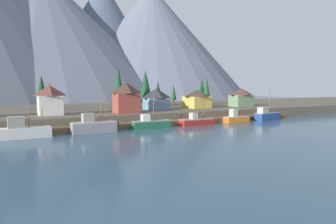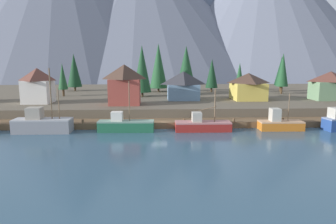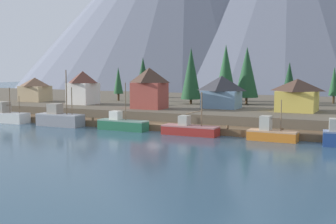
{
  "view_description": "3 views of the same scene",
  "coord_description": "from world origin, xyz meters",
  "px_view_note": "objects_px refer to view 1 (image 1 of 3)",
  "views": [
    {
      "loc": [
        -32.5,
        -57.85,
        8.68
      ],
      "look_at": [
        1.37,
        2.8,
        2.94
      ],
      "focal_mm": 31.4,
      "sensor_mm": 36.0,
      "label": 1
    },
    {
      "loc": [
        -0.59,
        -47.0,
        10.72
      ],
      "look_at": [
        1.54,
        3.24,
        2.17
      ],
      "focal_mm": 32.42,
      "sensor_mm": 36.0,
      "label": 2
    },
    {
      "loc": [
        32.74,
        -63.31,
        10.12
      ],
      "look_at": [
        0.44,
        3.92,
        2.71
      ],
      "focal_mm": 48.4,
      "sensor_mm": 36.0,
      "label": 3
    }
  ],
  "objects_px": {
    "house_red": "(126,97)",
    "conifer_mid_left": "(50,94)",
    "conifer_back_right": "(119,87)",
    "fishing_boat_green": "(151,124)",
    "conifer_near_left": "(158,92)",
    "conifer_far_right": "(119,86)",
    "house_green": "(241,97)",
    "conifer_mid_right": "(202,90)",
    "house_yellow": "(197,99)",
    "conifer_back_left": "(145,86)",
    "fishing_boat_white": "(23,131)",
    "conifer_far_left": "(174,92)",
    "conifer_centre": "(42,90)",
    "conifer_near_right": "(207,88)",
    "fishing_boat_grey": "(93,126)",
    "fishing_boat_orange": "(236,118)",
    "house_white": "(50,100)",
    "fishing_boat_blue": "(267,115)",
    "house_blue": "(156,99)",
    "fishing_boat_red": "(197,121)"
  },
  "relations": [
    {
      "from": "house_red",
      "to": "conifer_far_left",
      "type": "xyz_separation_m",
      "value": [
        29.36,
        27.27,
        0.78
      ]
    },
    {
      "from": "house_yellow",
      "to": "conifer_back_left",
      "type": "bearing_deg",
      "value": 137.39
    },
    {
      "from": "conifer_mid_right",
      "to": "conifer_near_right",
      "type": "bearing_deg",
      "value": -109.92
    },
    {
      "from": "conifer_far_left",
      "to": "house_green",
      "type": "bearing_deg",
      "value": -58.8
    },
    {
      "from": "fishing_boat_white",
      "to": "conifer_far_left",
      "type": "bearing_deg",
      "value": 35.12
    },
    {
      "from": "fishing_boat_green",
      "to": "house_red",
      "type": "height_order",
      "value": "house_red"
    },
    {
      "from": "fishing_boat_red",
      "to": "house_white",
      "type": "distance_m",
      "value": 33.9
    },
    {
      "from": "house_white",
      "to": "conifer_mid_left",
      "type": "height_order",
      "value": "conifer_mid_left"
    },
    {
      "from": "fishing_boat_green",
      "to": "fishing_boat_white",
      "type": "bearing_deg",
      "value": -177.09
    },
    {
      "from": "fishing_boat_white",
      "to": "conifer_back_left",
      "type": "height_order",
      "value": "conifer_back_left"
    },
    {
      "from": "fishing_boat_blue",
      "to": "conifer_back_left",
      "type": "xyz_separation_m",
      "value": [
        -22.39,
        29.55,
        7.82
      ]
    },
    {
      "from": "house_blue",
      "to": "conifer_centre",
      "type": "bearing_deg",
      "value": 143.56
    },
    {
      "from": "conifer_far_left",
      "to": "conifer_far_right",
      "type": "distance_m",
      "value": 23.06
    },
    {
      "from": "conifer_back_right",
      "to": "conifer_far_right",
      "type": "height_order",
      "value": "conifer_far_right"
    },
    {
      "from": "house_green",
      "to": "conifer_mid_right",
      "type": "height_order",
      "value": "conifer_mid_right"
    },
    {
      "from": "conifer_far_left",
      "to": "conifer_centre",
      "type": "bearing_deg",
      "value": -179.99
    },
    {
      "from": "conifer_centre",
      "to": "conifer_far_left",
      "type": "bearing_deg",
      "value": 0.01
    },
    {
      "from": "conifer_mid_right",
      "to": "conifer_back_left",
      "type": "height_order",
      "value": "conifer_back_left"
    },
    {
      "from": "house_white",
      "to": "conifer_centre",
      "type": "relative_size",
      "value": 0.67
    },
    {
      "from": "house_white",
      "to": "conifer_back_left",
      "type": "bearing_deg",
      "value": 25.42
    },
    {
      "from": "conifer_back_left",
      "to": "conifer_far_right",
      "type": "height_order",
      "value": "conifer_far_right"
    },
    {
      "from": "house_white",
      "to": "house_red",
      "type": "distance_m",
      "value": 17.45
    },
    {
      "from": "fishing_boat_grey",
      "to": "conifer_centre",
      "type": "distance_m",
      "value": 39.82
    },
    {
      "from": "conifer_far_right",
      "to": "fishing_boat_red",
      "type": "bearing_deg",
      "value": -79.91
    },
    {
      "from": "conifer_mid_right",
      "to": "conifer_far_left",
      "type": "xyz_separation_m",
      "value": [
        -10.17,
        3.91,
        -0.87
      ]
    },
    {
      "from": "conifer_back_left",
      "to": "conifer_far_left",
      "type": "distance_m",
      "value": 18.84
    },
    {
      "from": "fishing_boat_orange",
      "to": "conifer_near_right",
      "type": "relative_size",
      "value": 0.67
    },
    {
      "from": "fishing_boat_orange",
      "to": "house_yellow",
      "type": "relative_size",
      "value": 0.94
    },
    {
      "from": "fishing_boat_blue",
      "to": "conifer_mid_left",
      "type": "height_order",
      "value": "conifer_mid_left"
    },
    {
      "from": "fishing_boat_grey",
      "to": "conifer_back_left",
      "type": "relative_size",
      "value": 0.82
    },
    {
      "from": "fishing_boat_white",
      "to": "fishing_boat_blue",
      "type": "relative_size",
      "value": 0.92
    },
    {
      "from": "conifer_near_left",
      "to": "conifer_mid_right",
      "type": "distance_m",
      "value": 18.72
    },
    {
      "from": "fishing_boat_orange",
      "to": "conifer_back_left",
      "type": "distance_m",
      "value": 32.39
    },
    {
      "from": "house_green",
      "to": "house_red",
      "type": "bearing_deg",
      "value": -172.82
    },
    {
      "from": "fishing_boat_green",
      "to": "conifer_far_left",
      "type": "distance_m",
      "value": 48.34
    },
    {
      "from": "fishing_boat_green",
      "to": "conifer_back_left",
      "type": "distance_m",
      "value": 32.54
    },
    {
      "from": "conifer_mid_left",
      "to": "conifer_back_right",
      "type": "height_order",
      "value": "conifer_back_right"
    },
    {
      "from": "conifer_back_right",
      "to": "conifer_far_left",
      "type": "xyz_separation_m",
      "value": [
        26.6,
        14.14,
        -1.73
      ]
    },
    {
      "from": "conifer_centre",
      "to": "conifer_far_left",
      "type": "relative_size",
      "value": 1.31
    },
    {
      "from": "fishing_boat_orange",
      "to": "conifer_near_right",
      "type": "distance_m",
      "value": 32.31
    },
    {
      "from": "house_green",
      "to": "conifer_far_left",
      "type": "bearing_deg",
      "value": 121.2
    },
    {
      "from": "fishing_boat_grey",
      "to": "fishing_boat_blue",
      "type": "height_order",
      "value": "fishing_boat_grey"
    },
    {
      "from": "fishing_boat_green",
      "to": "conifer_near_left",
      "type": "relative_size",
      "value": 0.98
    },
    {
      "from": "fishing_boat_orange",
      "to": "house_green",
      "type": "relative_size",
      "value": 0.91
    },
    {
      "from": "conifer_mid_left",
      "to": "conifer_far_left",
      "type": "distance_m",
      "value": 46.85
    },
    {
      "from": "fishing_boat_white",
      "to": "house_green",
      "type": "xyz_separation_m",
      "value": [
        66.17,
        17.18,
        4.26
      ]
    },
    {
      "from": "conifer_near_left",
      "to": "conifer_far_right",
      "type": "xyz_separation_m",
      "value": [
        -14.18,
        0.57,
        1.98
      ]
    },
    {
      "from": "conifer_mid_right",
      "to": "conifer_centre",
      "type": "xyz_separation_m",
      "value": [
        -55.84,
        3.9,
        0.11
      ]
    },
    {
      "from": "house_yellow",
      "to": "conifer_mid_right",
      "type": "distance_m",
      "value": 22.18
    },
    {
      "from": "house_red",
      "to": "conifer_mid_left",
      "type": "xyz_separation_m",
      "value": [
        -15.73,
        14.53,
        0.73
      ]
    }
  ]
}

